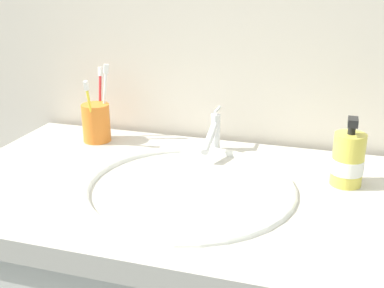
# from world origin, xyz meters

# --- Properties ---
(tiled_wall_back) EXTENTS (2.34, 0.04, 2.40)m
(tiled_wall_back) POSITION_xyz_m (0.00, 0.34, 1.20)
(tiled_wall_back) COLOR beige
(tiled_wall_back) RESTS_ON ground
(sink_basin) EXTENTS (0.46, 0.46, 0.11)m
(sink_basin) POSITION_xyz_m (-0.03, -0.01, 0.83)
(sink_basin) COLOR white
(sink_basin) RESTS_ON vanity_counter
(faucet) EXTENTS (0.02, 0.15, 0.11)m
(faucet) POSITION_xyz_m (-0.03, 0.20, 0.92)
(faucet) COLOR silver
(faucet) RESTS_ON sink_basin
(toothbrush_cup) EXTENTS (0.07, 0.07, 0.10)m
(toothbrush_cup) POSITION_xyz_m (-0.36, 0.20, 0.92)
(toothbrush_cup) COLOR orange
(toothbrush_cup) RESTS_ON vanity_counter
(toothbrush_red) EXTENTS (0.01, 0.04, 0.19)m
(toothbrush_red) POSITION_xyz_m (-0.36, 0.24, 0.98)
(toothbrush_red) COLOR red
(toothbrush_red) RESTS_ON toothbrush_cup
(toothbrush_white) EXTENTS (0.03, 0.03, 0.20)m
(toothbrush_white) POSITION_xyz_m (-0.34, 0.22, 0.99)
(toothbrush_white) COLOR white
(toothbrush_white) RESTS_ON toothbrush_cup
(toothbrush_yellow) EXTENTS (0.01, 0.05, 0.17)m
(toothbrush_yellow) POSITION_xyz_m (-0.35, 0.16, 0.98)
(toothbrush_yellow) COLOR yellow
(toothbrush_yellow) RESTS_ON toothbrush_cup
(soap_dispenser) EXTENTS (0.07, 0.07, 0.15)m
(soap_dispenser) POSITION_xyz_m (0.29, 0.10, 0.93)
(soap_dispenser) COLOR #DBCC4C
(soap_dispenser) RESTS_ON vanity_counter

